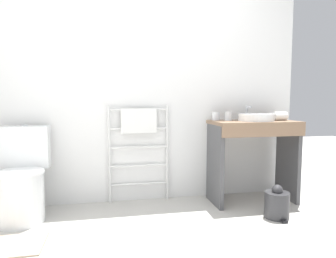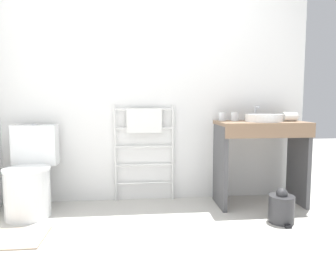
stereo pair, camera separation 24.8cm
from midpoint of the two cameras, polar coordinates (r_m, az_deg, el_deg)
wall_back at (r=3.13m, az=-6.51°, el=10.41°), size 3.23×0.12×2.60m
toilet at (r=2.95m, az=-28.31°, el=-8.99°), size 0.40×0.53×0.81m
towel_radiator at (r=3.02m, az=-7.92°, el=-0.86°), size 0.61×0.06×0.98m
vanity_counter at (r=3.10m, az=13.78°, el=-3.57°), size 0.84×0.47×0.83m
sink_basin at (r=3.06m, az=14.24°, el=2.21°), size 0.35×0.35×0.07m
faucet at (r=3.24m, az=12.79°, el=3.41°), size 0.02×0.10×0.15m
cup_near_wall at (r=3.09m, az=6.86°, el=2.45°), size 0.08×0.08×0.08m
cup_near_edge at (r=3.06m, az=9.16°, el=2.43°), size 0.07×0.07×0.09m
hair_dryer at (r=3.21m, az=18.44°, el=2.36°), size 0.18×0.19×0.09m
trash_bin at (r=2.83m, az=17.65°, el=-13.46°), size 0.21×0.25×0.30m
bath_mat at (r=2.60m, az=-31.57°, el=-18.60°), size 0.56×0.36×0.01m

